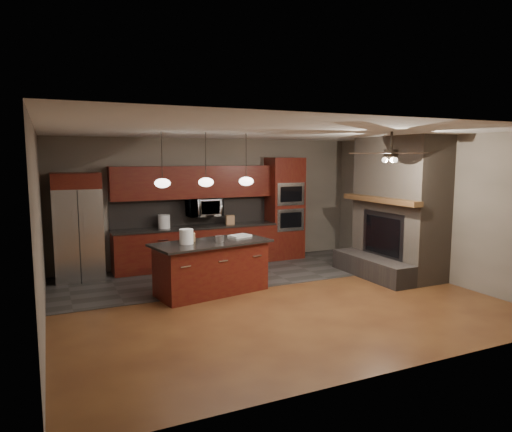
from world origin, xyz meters
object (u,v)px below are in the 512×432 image
microwave (204,207)px  paint_tray (240,236)px  counter_bucket (164,222)px  kitchen_island (212,267)px  white_bucket (186,236)px  paint_can (220,239)px  refrigerator (78,227)px  cardboard_box (189,237)px  oven_tower (285,208)px  counter_box (230,220)px

microwave → paint_tray: bearing=-86.9°
counter_bucket → kitchen_island: bearing=-79.8°
white_bucket → paint_can: 0.59m
counter_bucket → paint_tray: bearing=-60.4°
white_bucket → paint_tray: (1.09, 0.26, -0.11)m
counter_bucket → refrigerator: bearing=-177.3°
kitchen_island → cardboard_box: (-0.34, 0.21, 0.52)m
paint_can → cardboard_box: cardboard_box is taller
oven_tower → microwave: bearing=178.3°
microwave → refrigerator: refrigerator is taller
cardboard_box → counter_bucket: (-0.01, 1.79, 0.05)m
counter_bucket → white_bucket: bearing=-92.7°
cardboard_box → counter_bucket: counter_bucket is taller
white_bucket → cardboard_box: white_bucket is taller
microwave → white_bucket: 2.30m
kitchen_island → paint_can: (0.13, -0.06, 0.51)m
refrigerator → paint_tray: (2.70, -1.67, -0.11)m
white_bucket → counter_bucket: (0.09, 2.01, -0.00)m
paint_tray → counter_bucket: bearing=101.5°
oven_tower → refrigerator: (-4.58, -0.07, -0.15)m
counter_bucket → counter_box: (1.47, -0.05, -0.04)m
paint_tray → counter_box: size_ratio=1.86×
kitchen_island → white_bucket: size_ratio=8.60×
white_bucket → counter_bucket: size_ratio=0.89×
oven_tower → microwave: 1.98m
counter_box → oven_tower: bearing=10.9°
microwave → refrigerator: size_ratio=0.35×
oven_tower → kitchen_island: 3.29m
refrigerator → paint_can: (2.20, -1.97, -0.07)m
white_bucket → counter_box: bearing=51.5°
kitchen_island → white_bucket: bearing=171.8°
white_bucket → refrigerator: bearing=129.8°
paint_can → counter_bucket: counter_bucket is taller
oven_tower → cardboard_box: (-2.86, -1.78, -0.20)m
oven_tower → refrigerator: size_ratio=1.14×
refrigerator → counter_bucket: refrigerator is taller
paint_can → paint_tray: (0.50, 0.30, -0.03)m
cardboard_box → counter_box: (1.45, 1.74, 0.01)m
counter_bucket → counter_box: bearing=-1.9°
microwave → cardboard_box: microwave is taller
kitchen_island → counter_bucket: bearing=89.7°
white_bucket → kitchen_island: bearing=2.3°
refrigerator → counter_box: refrigerator is taller
microwave → cardboard_box: size_ratio=3.34×
refrigerator → counter_bucket: bearing=2.7°
kitchen_island → counter_box: size_ratio=10.63×
paint_can → oven_tower: bearing=40.7°
oven_tower → counter_bucket: 2.88m
microwave → kitchen_island: 2.27m
cardboard_box → oven_tower: bearing=46.1°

